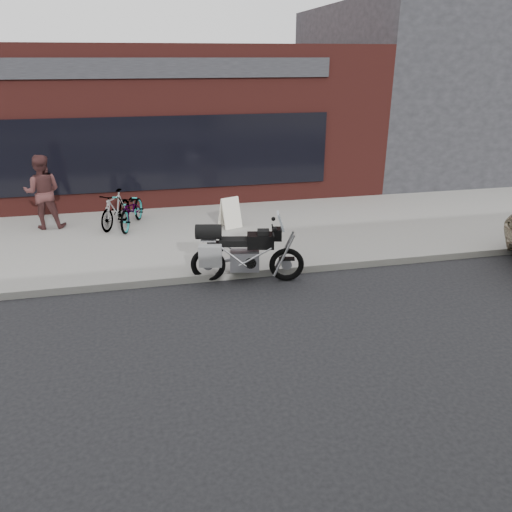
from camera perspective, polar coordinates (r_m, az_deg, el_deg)
name	(u,v)px	position (r m, az deg, el deg)	size (l,w,h in m)	color
ground	(333,399)	(6.86, 8.79, -15.88)	(120.00, 120.00, 0.00)	black
near_sidewalk	(237,228)	(12.87, -2.19, 3.26)	(44.00, 6.00, 0.15)	gray
storefront	(147,114)	(19.10, -12.37, 15.56)	(14.00, 10.07, 4.50)	#541F1B
neighbour_building	(449,88)	(22.59, 21.15, 17.47)	(10.00, 10.00, 6.00)	#25252A
motorcycle	(240,252)	(9.74, -1.88, 0.41)	(2.23, 0.81, 1.42)	black
bicycle_front	(132,209)	(12.98, -13.99, 5.20)	(0.60, 1.71, 0.90)	gray
bicycle_rear	(116,209)	(13.09, -15.76, 5.19)	(0.43, 1.52, 0.91)	gray
sandwich_sign	(230,212)	(12.60, -3.01, 5.01)	(0.60, 0.58, 0.77)	white
cafe_patron_left	(43,192)	(13.46, -23.19, 6.74)	(0.89, 0.70, 1.84)	#4F2A2A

